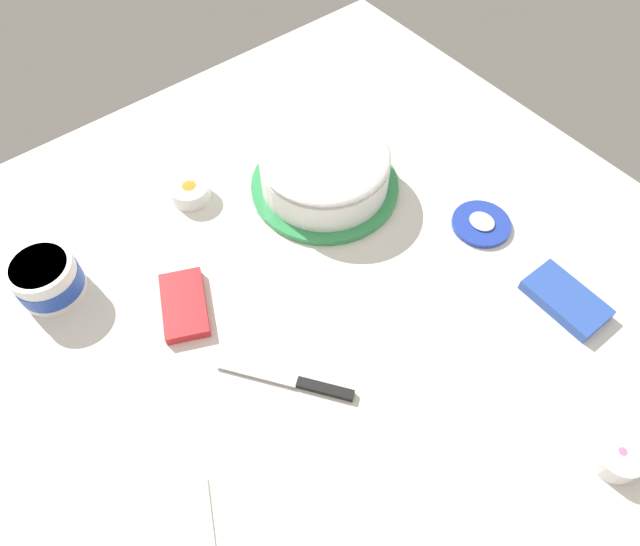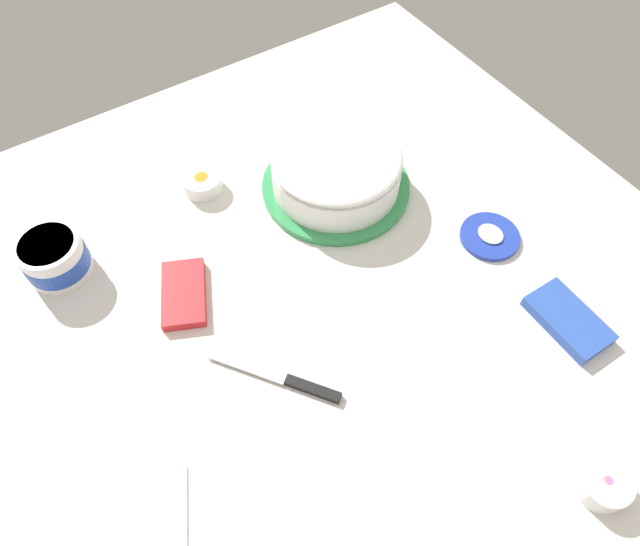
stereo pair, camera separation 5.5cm
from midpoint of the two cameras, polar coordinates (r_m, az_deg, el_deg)
The scene contains 10 objects.
ground_plane at distance 0.99m, azimuth 0.58°, elevation -7.34°, with size 1.54×1.54×0.00m, color silver.
frosted_cake at distance 1.17m, azimuth 3.01°, elevation 10.10°, with size 0.31×0.31×0.11m.
frosting_tub at distance 1.13m, azimuth -23.86°, elevation 1.42°, with size 0.12×0.12×0.08m.
frosting_tub_lid at distance 1.17m, azimuth 17.97°, elevation 3.49°, with size 0.12×0.12×0.02m.
spreading_knife at distance 0.96m, azimuth -1.78°, elevation -10.67°, with size 0.20×0.16×0.01m.
sprinkle_bowl_pink at distance 0.99m, azimuth 28.09°, elevation -18.19°, with size 0.08×0.08×0.04m.
sprinkle_bowl_orange at distance 1.21m, azimuth -10.42°, elevation 8.91°, with size 0.08×0.08×0.04m.
candy_box_lower at distance 1.05m, azimuth -12.05°, elevation -2.10°, with size 0.14×0.08×0.02m, color red.
candy_box_upper at distance 1.10m, azimuth 24.94°, elevation -4.34°, with size 0.15×0.08×0.02m, color #2D51B2.
paper_napkin at distance 0.93m, azimuth -16.35°, elevation -23.22°, with size 0.15×0.15×0.01m, color white.
Camera 2 is at (-0.39, 0.23, 0.88)m, focal length 31.93 mm.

